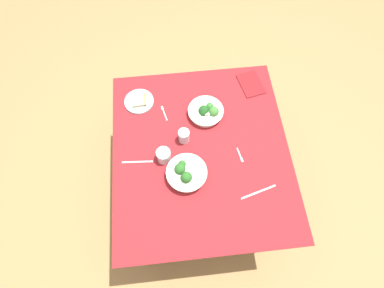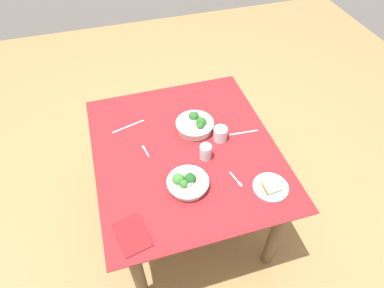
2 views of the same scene
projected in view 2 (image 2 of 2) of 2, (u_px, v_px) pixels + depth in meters
ground_plane at (187, 213)px, 2.44m from camera, size 6.00×6.00×0.00m
dining_table at (186, 161)px, 2.01m from camera, size 1.19×1.05×0.70m
broccoli_bowl_far at (195, 125)px, 2.01m from camera, size 0.23×0.23×0.11m
broccoli_bowl_near at (187, 182)px, 1.73m from camera, size 0.22×0.22×0.08m
bread_side_plate at (271, 187)px, 1.73m from camera, size 0.19×0.19×0.03m
water_glass_center at (206, 152)px, 1.85m from camera, size 0.07×0.07×0.09m
water_glass_side at (220, 134)px, 1.95m from camera, size 0.08×0.08×0.09m
fork_by_far_bowl at (236, 180)px, 1.78m from camera, size 0.11×0.04×0.00m
fork_by_near_bowl at (146, 151)px, 1.92m from camera, size 0.09×0.03×0.00m
table_knife_left at (128, 126)px, 2.05m from camera, size 0.07×0.21×0.00m
table_knife_right at (244, 133)px, 2.02m from camera, size 0.02×0.18×0.00m
napkin_folded_upper at (132, 235)px, 1.56m from camera, size 0.22×0.18×0.01m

